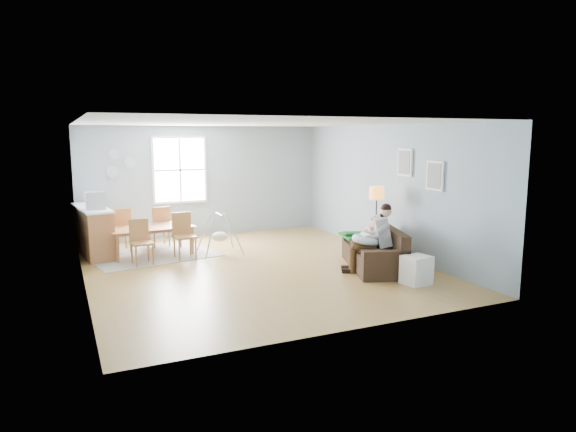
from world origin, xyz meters
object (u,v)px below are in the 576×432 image
father (374,236)px  chair_nw (120,227)px  chair_sw (141,239)px  toddler (370,232)px  baby_swing (220,236)px  monitor (95,200)px  sofa (376,254)px  floor_lamp (377,199)px  storage_cube (416,270)px  counter (93,231)px  chair_ne (160,224)px  dining_table (151,241)px  chair_se (183,232)px

father → chair_nw: bearing=138.7°
chair_sw → chair_nw: chair_nw is taller
toddler → baby_swing: size_ratio=0.87×
chair_nw → monitor: monitor is taller
toddler → monitor: monitor is taller
sofa → floor_lamp: size_ratio=1.41×
storage_cube → chair_nw: chair_nw is taller
father → baby_swing: father is taller
counter → monitor: 0.76m
sofa → monitor: size_ratio=5.52×
sofa → floor_lamp: bearing=57.0°
monitor → sofa: bearing=-32.4°
counter → baby_swing: (2.44, -0.98, -0.13)m
sofa → storage_cube: size_ratio=4.31×
storage_cube → monitor: bearing=138.7°
chair_ne → monitor: 1.59m
dining_table → chair_se: 0.79m
dining_table → chair_sw: bearing=-120.6°
storage_cube → dining_table: dining_table is taller
storage_cube → baby_swing: 4.24m
toddler → chair_sw: 4.43m
baby_swing → chair_nw: bearing=152.9°
monitor → baby_swing: size_ratio=0.43×
toddler → counter: counter is taller
toddler → chair_ne: size_ratio=0.82×
storage_cube → monitor: monitor is taller
toddler → chair_sw: bearing=154.1°
counter → chair_se: bearing=-31.6°
chair_nw → baby_swing: chair_nw is taller
chair_nw → baby_swing: bearing=-27.1°
chair_nw → counter: (-0.54, 0.01, -0.03)m
chair_se → counter: size_ratio=0.50×
storage_cube → counter: bearing=136.8°
sofa → dining_table: (-3.68, 2.81, 0.02)m
storage_cube → chair_ne: size_ratio=0.52×
chair_se → floor_lamp: bearing=-24.5°
storage_cube → counter: size_ratio=0.26×
father → storage_cube: 1.07m
sofa → toddler: bearing=92.3°
storage_cube → counter: (-4.80, 4.50, 0.27)m
baby_swing → storage_cube: bearing=-56.2°
father → dining_table: (-3.48, 3.03, -0.37)m
toddler → chair_sw: (-3.98, 1.93, -0.16)m
dining_table → counter: counter is taller
sofa → monitor: monitor is taller
chair_sw → chair_se: size_ratio=0.95×
chair_sw → chair_se: (0.87, 0.18, 0.03)m
sofa → monitor: 5.66m
chair_sw → baby_swing: (1.65, 0.22, -0.11)m
counter → baby_swing: bearing=-21.8°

